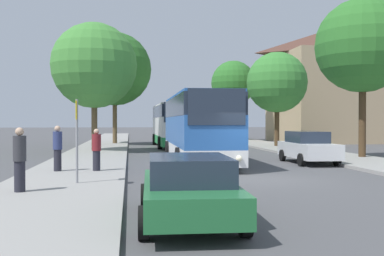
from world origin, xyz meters
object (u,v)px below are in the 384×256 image
bus_stop_sign (77,131)px  pedestrian_waiting_near (97,150)px  pedestrian_walking_back (58,148)px  tree_right_mid (277,83)px  bus_middle (172,124)px  parked_car_left_curb (188,187)px  parked_car_right_far (217,135)px  tree_left_near (115,69)px  parked_car_right_near (308,147)px  tree_right_far (363,46)px  pedestrian_waiting_far (20,159)px  tree_left_far (94,66)px  bus_front (198,127)px  tree_right_near (233,83)px

bus_stop_sign → pedestrian_waiting_near: bus_stop_sign is taller
pedestrian_walking_back → tree_right_mid: 22.76m
bus_middle → parked_car_left_curb: (-2.32, -28.27, -1.15)m
parked_car_right_far → tree_left_near: (-10.02, -2.70, 6.18)m
parked_car_right_near → bus_middle: bearing=-69.5°
parked_car_left_curb → pedestrian_walking_back: pedestrian_walking_back is taller
bus_middle → parked_car_left_curb: bearing=-95.2°
tree_right_far → bus_middle: bearing=123.9°
pedestrian_waiting_far → tree_right_mid: bearing=-61.9°
parked_car_left_curb → pedestrian_waiting_far: pedestrian_waiting_far is taller
pedestrian_waiting_far → tree_right_mid: 27.04m
bus_stop_sign → pedestrian_waiting_near: (0.36, 3.61, -0.82)m
bus_middle → tree_left_far: (-5.93, -6.31, 4.07)m
pedestrian_walking_back → tree_right_mid: bearing=-126.7°
parked_car_left_curb → parked_car_right_far: 35.66m
tree_left_near → parked_car_right_far: bearing=15.1°
bus_stop_sign → tree_left_far: 17.11m
tree_left_far → tree_right_mid: 14.84m
pedestrian_walking_back → bus_middle: bearing=-103.8°
bus_front → pedestrian_waiting_near: bearing=-137.1°
tree_left_far → tree_right_mid: bearing=15.2°
bus_front → pedestrian_waiting_near: bus_front is taller
pedestrian_walking_back → parked_car_right_near: bearing=-159.8°
tree_right_near → tree_right_far: (1.92, -23.46, 0.13)m
pedestrian_waiting_far → parked_car_left_curb: bearing=-158.9°
tree_left_near → tree_right_far: tree_left_near is taller
pedestrian_waiting_near → bus_stop_sign: bearing=-62.0°
parked_car_right_far → bus_middle: bearing=54.6°
bus_middle → pedestrian_walking_back: bus_middle is taller
parked_car_right_far → pedestrian_walking_back: 28.27m
parked_car_right_far → parked_car_left_curb: bearing=80.5°
parked_car_right_far → pedestrian_walking_back: size_ratio=2.48×
parked_car_right_near → tree_right_near: bearing=-93.1°
bus_front → parked_car_right_far: bearing=77.1°
parked_car_right_near → tree_left_far: tree_left_far is taller
bus_stop_sign → parked_car_left_curb: bearing=-61.6°
parked_car_left_curb → parked_car_right_far: size_ratio=1.04×
bus_middle → pedestrian_waiting_far: 25.41m
parked_car_right_far → tree_right_far: bearing=104.2°
pedestrian_waiting_far → parked_car_right_far: bearing=-48.5°
tree_right_mid → parked_car_right_far: bearing=109.7°
bus_middle → tree_left_near: tree_left_near is taller
tree_right_mid → tree_left_far: bearing=-164.8°
parked_car_right_far → pedestrian_waiting_far: 33.27m
parked_car_left_curb → bus_stop_sign: bearing=120.8°
bus_stop_sign → tree_left_near: size_ratio=0.27×
bus_front → bus_stop_sign: (-5.16, -7.96, -0.03)m
pedestrian_waiting_near → tree_left_far: size_ratio=0.19×
pedestrian_waiting_near → tree_right_far: (14.29, 5.24, 5.38)m
parked_car_right_far → tree_left_far: size_ratio=0.52×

